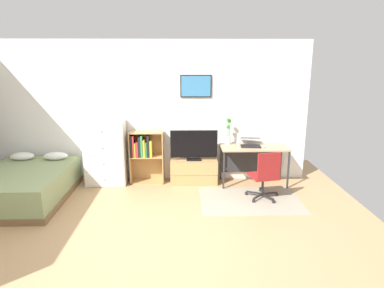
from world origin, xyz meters
TOP-DOWN VIEW (x-y plane):
  - ground_plane at (0.00, 0.00)m, footprint 7.20×7.20m
  - wall_back_with_posters at (0.01, 2.43)m, footprint 6.12×0.09m
  - area_rug at (1.78, 1.29)m, footprint 1.70×1.20m
  - bed at (-2.06, 1.41)m, footprint 1.42×1.92m
  - dresser at (-0.83, 2.15)m, footprint 0.76×0.46m
  - bookshelf at (-0.11, 2.22)m, footprint 0.64×0.30m
  - tv_stand at (0.84, 2.17)m, footprint 0.89×0.41m
  - television at (0.84, 2.15)m, footprint 0.89×0.16m
  - desk at (1.98, 2.16)m, footprint 1.26×0.58m
  - office_chair at (2.03, 1.31)m, footprint 0.58×0.57m
  - laptop at (1.92, 2.16)m, footprint 0.40×0.43m
  - computer_mouse at (2.16, 2.05)m, footprint 0.06×0.10m
  - bamboo_vase at (1.51, 2.25)m, footprint 0.10×0.10m
  - wine_glass at (1.66, 2.01)m, footprint 0.07×0.07m

SIDE VIEW (x-z plane):
  - ground_plane at x=0.00m, z-range 0.00..0.00m
  - area_rug at x=1.78m, z-range 0.00..0.01m
  - tv_stand at x=0.84m, z-range 0.00..0.46m
  - bed at x=-2.06m, z-range -0.06..0.59m
  - office_chair at x=2.03m, z-range 0.03..0.89m
  - desk at x=1.98m, z-range 0.23..0.97m
  - bookshelf at x=-0.11m, z-range 0.10..1.11m
  - dresser at x=-0.83m, z-range 0.00..1.24m
  - television at x=0.84m, z-range 0.46..1.05m
  - computer_mouse at x=2.16m, z-range 0.74..0.77m
  - laptop at x=1.92m, z-range 0.72..0.89m
  - wine_glass at x=1.66m, z-range 0.78..0.96m
  - bamboo_vase at x=1.51m, z-range 0.72..1.24m
  - wall_back_with_posters at x=0.01m, z-range 0.00..2.70m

